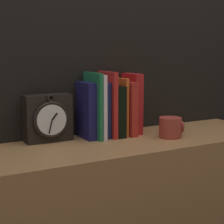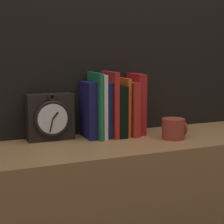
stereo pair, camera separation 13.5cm
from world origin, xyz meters
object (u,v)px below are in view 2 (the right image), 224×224
at_px(book_slot0_navy, 89,110).
at_px(mug, 174,129).
at_px(book_slot4_red, 111,104).
at_px(book_slot6_orange, 123,107).
at_px(clock, 50,117).
at_px(book_slot3_navy, 104,109).
at_px(book_slot7_red, 129,108).
at_px(book_slot8_red, 136,104).
at_px(book_slot1_green, 95,105).
at_px(book_slot2_white, 99,106).
at_px(book_slot5_black, 117,111).

height_order(book_slot0_navy, mug, book_slot0_navy).
bearing_deg(mug, book_slot4_red, 146.21).
bearing_deg(book_slot6_orange, clock, 175.06).
xyz_separation_m(book_slot3_navy, book_slot6_orange, (0.08, -0.00, 0.01)).
xyz_separation_m(clock, book_slot7_red, (0.31, -0.03, 0.02)).
relative_size(book_slot4_red, book_slot8_red, 1.05).
xyz_separation_m(book_slot1_green, book_slot8_red, (0.18, 0.01, -0.00)).
relative_size(book_slot2_white, book_slot3_navy, 1.14).
bearing_deg(book_slot1_green, book_slot8_red, 3.71).
bearing_deg(book_slot2_white, clock, 170.10).
bearing_deg(book_slot1_green, book_slot4_red, 2.49).
height_order(book_slot3_navy, mug, book_slot3_navy).
height_order(clock, book_slot1_green, book_slot1_green).
distance_m(book_slot1_green, book_slot2_white, 0.02).
xyz_separation_m(clock, book_slot1_green, (0.17, -0.03, 0.04)).
height_order(book_slot2_white, mug, book_slot2_white).
bearing_deg(book_slot3_navy, mug, -32.57).
height_order(clock, book_slot7_red, book_slot7_red).
distance_m(clock, book_slot6_orange, 0.29).
bearing_deg(book_slot7_red, book_slot0_navy, 176.07).
xyz_separation_m(book_slot5_black, mug, (0.18, -0.14, -0.06)).
xyz_separation_m(book_slot4_red, book_slot5_black, (0.03, -0.00, -0.03)).
relative_size(book_slot0_navy, book_slot5_black, 1.08).
xyz_separation_m(book_slot0_navy, mug, (0.29, -0.15, -0.07)).
bearing_deg(book_slot6_orange, book_slot0_navy, 178.33).
xyz_separation_m(clock, book_slot2_white, (0.19, -0.03, 0.04)).
bearing_deg(book_slot0_navy, book_slot7_red, -3.93).
xyz_separation_m(book_slot3_navy, book_slot5_black, (0.05, -0.01, -0.01)).
bearing_deg(book_slot8_red, book_slot1_green, -176.29).
bearing_deg(book_slot2_white, book_slot6_orange, 4.10).
bearing_deg(book_slot1_green, book_slot2_white, 0.58).
bearing_deg(book_slot7_red, book_slot3_navy, 173.90).
distance_m(book_slot2_white, book_slot3_navy, 0.03).
relative_size(book_slot2_white, book_slot8_red, 1.01).
xyz_separation_m(book_slot3_navy, mug, (0.23, -0.15, -0.07)).
distance_m(book_slot0_navy, book_slot1_green, 0.03).
bearing_deg(book_slot3_navy, book_slot4_red, -20.21).
relative_size(book_slot4_red, mug, 2.75).
height_order(book_slot1_green, book_slot2_white, book_slot1_green).
distance_m(book_slot1_green, book_slot7_red, 0.15).
height_order(book_slot1_green, book_slot4_red, book_slot4_red).
bearing_deg(book_slot7_red, book_slot8_red, 18.04).
bearing_deg(book_slot8_red, book_slot2_white, -175.97).
relative_size(clock, book_slot1_green, 0.72).
xyz_separation_m(book_slot0_navy, book_slot1_green, (0.02, -0.01, 0.02)).
relative_size(book_slot0_navy, book_slot6_orange, 0.95).
distance_m(book_slot3_navy, book_slot6_orange, 0.08).
bearing_deg(book_slot5_black, book_slot6_orange, 10.67).
bearing_deg(book_slot3_navy, clock, 174.22).
distance_m(book_slot0_navy, book_slot3_navy, 0.07).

